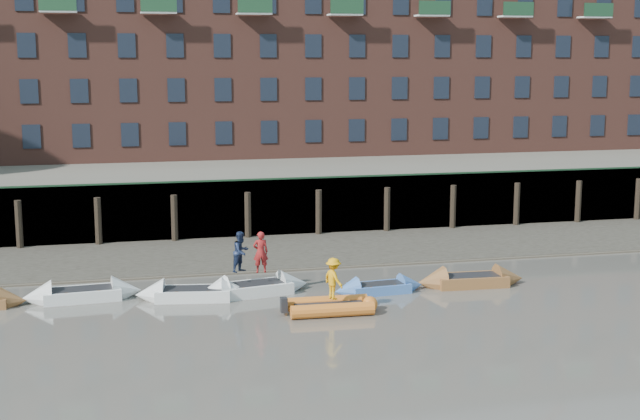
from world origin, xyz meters
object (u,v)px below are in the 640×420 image
object	(u,v)px
rowboat_2	(193,294)
person_rib_crew	(334,279)
rowboat_1	(82,294)
rib_tender	(333,306)
rowboat_3	(254,289)
person_rower_a	(261,252)
rowboat_5	(471,280)
rowboat_4	(379,288)
person_rower_b	(241,252)

from	to	relation	value
rowboat_2	person_rib_crew	bearing A→B (deg)	-23.48
rowboat_1	rib_tender	distance (m)	10.53
rowboat_3	person_rower_a	bearing A→B (deg)	-22.65
rowboat_5	rowboat_3	bearing A→B (deg)	177.96
rowboat_1	person_rower_a	world-z (taller)	person_rower_a
rowboat_1	rowboat_3	distance (m)	7.10
rowboat_1	rowboat_4	size ratio (longest dim) A/B	1.20
rowboat_4	person_rower_b	world-z (taller)	person_rower_b
rib_tender	person_rower_a	size ratio (longest dim) A/B	2.04
person_rower_a	person_rib_crew	distance (m)	4.15
rowboat_5	person_rib_crew	world-z (taller)	person_rib_crew
rowboat_5	rib_tender	world-z (taller)	rowboat_5
rowboat_3	rowboat_5	distance (m)	9.54
rowboat_2	rib_tender	distance (m)	6.10
person_rower_a	person_rib_crew	size ratio (longest dim) A/B	1.08
rowboat_3	rowboat_5	size ratio (longest dim) A/B	1.03
rowboat_5	rib_tender	size ratio (longest dim) A/B	1.36
rowboat_2	rowboat_4	size ratio (longest dim) A/B	1.20
person_rower_a	rowboat_2	bearing A→B (deg)	4.19
rowboat_5	person_rower_a	size ratio (longest dim) A/B	2.77
rowboat_4	person_rower_a	size ratio (longest dim) A/B	2.31
person_rib_crew	person_rower_b	bearing A→B (deg)	19.11
rowboat_4	person_rower_b	size ratio (longest dim) A/B	2.33
person_rower_a	person_rower_b	distance (m)	0.84
rowboat_5	person_rower_a	xyz separation A→B (m)	(-9.20, 0.70, 1.59)
person_rib_crew	rowboat_1	bearing A→B (deg)	45.67
rowboat_2	person_rower_a	size ratio (longest dim) A/B	2.78
rowboat_2	rowboat_3	distance (m)	2.58
rowboat_1	rowboat_4	xyz separation A→B (m)	(12.31, -1.69, -0.04)
rowboat_1	person_rower_a	xyz separation A→B (m)	(7.36, -0.80, 1.59)
rowboat_4	rowboat_3	bearing A→B (deg)	164.69
rowboat_3	person_rower_b	size ratio (longest dim) A/B	2.89
rowboat_3	rib_tender	size ratio (longest dim) A/B	1.40
rowboat_3	rowboat_5	world-z (taller)	rowboat_3
person_rower_b	person_rib_crew	distance (m)	4.85
person_rower_b	rowboat_4	bearing A→B (deg)	-53.29
rowboat_4	person_rib_crew	xyz separation A→B (m)	(-2.64, -2.53, 1.20)
person_rower_b	rib_tender	bearing A→B (deg)	-91.15
rib_tender	person_rib_crew	world-z (taller)	person_rib_crew
rowboat_3	rowboat_4	distance (m)	5.34
rowboat_2	rowboat_1	bearing A→B (deg)	176.68
rowboat_3	person_rower_a	world-z (taller)	person_rower_a
rib_tender	person_rower_a	xyz separation A→B (m)	(-2.32, 3.34, 1.57)
rowboat_3	person_rower_a	xyz separation A→B (m)	(0.30, -0.06, 1.59)
rowboat_1	rowboat_4	world-z (taller)	rowboat_1
rib_tender	person_rib_crew	bearing A→B (deg)	-96.72
rowboat_2	person_rower_a	xyz separation A→B (m)	(2.88, 0.15, 1.59)
rowboat_3	person_rib_crew	bearing A→B (deg)	-63.72
rowboat_3	rowboat_4	size ratio (longest dim) A/B	1.24
rowboat_2	rib_tender	bearing A→B (deg)	-22.82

